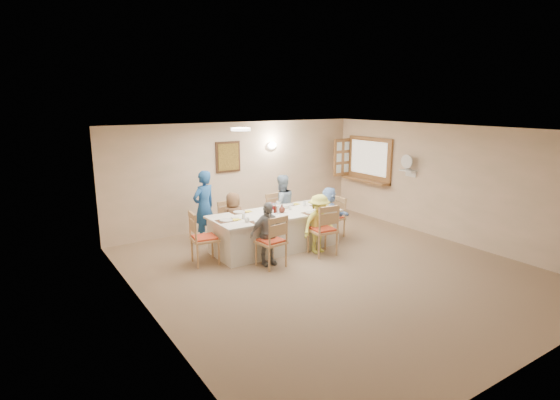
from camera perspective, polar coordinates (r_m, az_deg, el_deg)
ground at (r=8.05m, az=6.74°, el=-9.01°), size 7.00×7.00×0.00m
room_walls at (r=7.62m, az=7.04°, el=1.63°), size 7.00×7.00×7.00m
wall_picture at (r=10.30m, az=-6.79°, el=5.60°), size 0.62×0.05×0.72m
wall_sconce at (r=10.85m, az=-1.05°, el=7.11°), size 0.26×0.09×0.18m
ceiling_light at (r=8.17m, az=-5.15°, el=9.19°), size 0.36×0.36×0.05m
serving_hatch at (r=11.52m, az=11.60°, el=5.19°), size 0.06×1.50×1.15m
hatch_sill at (r=11.51m, az=11.06°, el=2.56°), size 0.30×1.50×0.05m
shutter_door at (r=11.89m, az=8.12°, el=5.56°), size 0.55×0.04×1.00m
fan_shelf at (r=10.56m, az=16.41°, el=3.70°), size 0.22×0.36×0.03m
desk_fan at (r=10.52m, az=16.36°, el=4.50°), size 0.30×0.30×0.28m
dining_table at (r=8.97m, az=-0.65°, el=-4.03°), size 2.66×1.12×0.76m
chair_back_left at (r=9.33m, az=-6.41°, el=-2.96°), size 0.50×0.50×0.91m
chair_back_right at (r=9.91m, az=-0.21°, el=-1.88°), size 0.49×0.49×0.93m
chair_front_left at (r=7.99m, az=-1.19°, el=-5.32°), size 0.52×0.52×0.99m
chair_front_right at (r=8.64m, az=5.58°, el=-3.80°), size 0.55×0.55×1.03m
chair_left_end at (r=8.24m, az=-9.80°, el=-4.85°), size 0.54×0.54×1.01m
chair_right_end at (r=9.84m, az=6.99°, el=-2.21°), size 0.45×0.45×0.89m
diner_back_left at (r=9.20m, az=-6.09°, el=-2.47°), size 0.55×0.36×1.13m
diner_back_right at (r=9.75m, az=0.17°, el=-0.73°), size 0.77×0.64×1.39m
diner_front_left at (r=8.05m, az=-1.65°, el=-4.43°), size 0.73×0.36×1.19m
diner_front_right at (r=8.71m, az=5.10°, el=-3.12°), size 0.84×0.57×1.19m
diner_right_end at (r=9.73m, az=6.42°, el=-1.61°), size 1.09×0.44×1.14m
caregiver at (r=9.38m, az=-9.88°, el=-0.92°), size 0.80×0.73×1.57m
placemat_fl at (r=8.22m, az=-2.61°, el=-2.85°), size 0.36×0.27×0.01m
plate_fl at (r=8.22m, az=-2.61°, el=-2.78°), size 0.24×0.24×0.01m
napkin_fl at (r=8.26m, az=-1.35°, el=-2.70°), size 0.13×0.13×0.01m
placemat_fr at (r=8.87m, az=4.08°, el=-1.69°), size 0.34×0.25×0.01m
plate_fr at (r=8.86m, az=4.08°, el=-1.63°), size 0.22×0.22×0.01m
napkin_fr at (r=8.93m, az=5.20°, el=-1.56°), size 0.15×0.15×0.01m
placemat_bl at (r=8.93m, az=-5.36°, el=-1.62°), size 0.34×0.25×0.01m
plate_bl at (r=8.92m, az=-5.36°, el=-1.55°), size 0.24×0.24×0.02m
napkin_bl at (r=8.97m, az=-4.19°, el=-1.49°), size 0.13×0.13×0.01m
placemat_br at (r=9.53m, az=1.03°, el=-0.63°), size 0.34×0.26×0.01m
plate_br at (r=9.52m, az=1.03°, el=-0.58°), size 0.26×0.26×0.02m
napkin_br at (r=9.59m, az=2.09°, el=-0.51°), size 0.14×0.14×0.01m
placemat_le at (r=8.35m, az=-7.04°, el=-2.69°), size 0.36×0.27×0.01m
plate_le at (r=8.34m, az=-7.04°, el=-2.62°), size 0.25×0.25×0.02m
napkin_le at (r=8.38m, az=-5.78°, el=-2.54°), size 0.15×0.15×0.01m
placemat_re at (r=9.50m, az=5.05°, el=-0.73°), size 0.32×0.24×0.01m
plate_re at (r=9.50m, az=5.05°, el=-0.67°), size 0.25×0.25×0.02m
napkin_re at (r=9.57m, az=6.09°, el=-0.60°), size 0.14×0.14×0.01m
teacup_a at (r=8.21m, az=-4.34°, el=-2.62°), size 0.13×0.13×0.08m
teacup_b at (r=9.50m, az=-0.18°, el=-0.41°), size 0.17×0.17×0.09m
bowl_a at (r=8.56m, az=-1.19°, el=-2.05°), size 0.33×0.33×0.05m
bowl_b at (r=9.26m, az=0.54°, el=-0.84°), size 0.29×0.29×0.07m
condiment_ketchup at (r=8.80m, az=-1.08°, el=-1.04°), size 0.10×0.10×0.23m
condiment_brown at (r=8.87m, az=-0.66°, el=-1.05°), size 0.13×0.13×0.19m
condiment_malt at (r=8.86m, az=0.25°, el=-1.12°), size 0.15×0.15×0.17m
drinking_glass at (r=8.82m, az=-1.65°, el=-1.39°), size 0.07×0.07×0.10m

